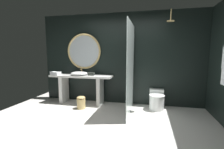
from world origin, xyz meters
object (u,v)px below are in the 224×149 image
object	(u,v)px
toilet	(157,100)
rain_shower_head	(171,20)
round_wall_mirror	(84,51)
waste_bin	(81,102)
tumbler_cup	(60,73)
folded_hand_towel	(55,73)
vessel_sink	(79,73)
tissue_box	(92,74)

from	to	relation	value
toilet	rain_shower_head	bearing A→B (deg)	-31.10
rain_shower_head	round_wall_mirror	bearing A→B (deg)	170.49
round_wall_mirror	waste_bin	bearing A→B (deg)	-75.29
tumbler_cup	round_wall_mirror	world-z (taller)	round_wall_mirror
toilet	tumbler_cup	bearing A→B (deg)	-179.99
tumbler_cup	waste_bin	size ratio (longest dim) A/B	0.26
tumbler_cup	rain_shower_head	world-z (taller)	rain_shower_head
folded_hand_towel	toilet	bearing A→B (deg)	2.52
waste_bin	vessel_sink	bearing A→B (deg)	118.04
round_wall_mirror	rain_shower_head	world-z (taller)	rain_shower_head
tissue_box	rain_shower_head	world-z (taller)	rain_shower_head
rain_shower_head	tumbler_cup	bearing A→B (deg)	177.27
tissue_box	folded_hand_towel	size ratio (longest dim) A/B	0.58
toilet	vessel_sink	bearing A→B (deg)	180.00
round_wall_mirror	tumbler_cup	bearing A→B (deg)	-159.11
rain_shower_head	waste_bin	size ratio (longest dim) A/B	0.85
rain_shower_head	folded_hand_towel	bearing A→B (deg)	179.66
vessel_sink	toilet	size ratio (longest dim) A/B	0.85
tumbler_cup	toilet	bearing A→B (deg)	0.01
rain_shower_head	toilet	xyz separation A→B (m)	(-0.24, 0.15, -2.02)
rain_shower_head	folded_hand_towel	size ratio (longest dim) A/B	0.97
vessel_sink	toilet	distance (m)	2.29
toilet	tissue_box	bearing A→B (deg)	178.91
vessel_sink	tumbler_cup	xyz separation A→B (m)	(-0.61, -0.00, -0.01)
rain_shower_head	waste_bin	bearing A→B (deg)	-172.35
folded_hand_towel	vessel_sink	bearing A→B (deg)	10.36
folded_hand_towel	tumbler_cup	bearing A→B (deg)	56.24
tissue_box	toilet	size ratio (longest dim) A/B	0.29
vessel_sink	rain_shower_head	distance (m)	2.80
toilet	folded_hand_towel	xyz separation A→B (m)	(-2.89, -0.13, 0.64)
tumbler_cup	tissue_box	xyz separation A→B (m)	(0.98, 0.04, -0.00)
vessel_sink	round_wall_mirror	world-z (taller)	round_wall_mirror
tumbler_cup	waste_bin	distance (m)	1.19
vessel_sink	rain_shower_head	world-z (taller)	rain_shower_head
waste_bin	toilet	bearing A→B (deg)	12.70
waste_bin	folded_hand_towel	bearing A→B (deg)	161.37
tissue_box	rain_shower_head	bearing A→B (deg)	-4.99
round_wall_mirror	toilet	xyz separation A→B (m)	(2.14, -0.25, -1.28)
tumbler_cup	tissue_box	bearing A→B (deg)	2.06
tissue_box	toilet	distance (m)	1.94
tumbler_cup	round_wall_mirror	distance (m)	0.96
round_wall_mirror	folded_hand_towel	xyz separation A→B (m)	(-0.75, -0.38, -0.64)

